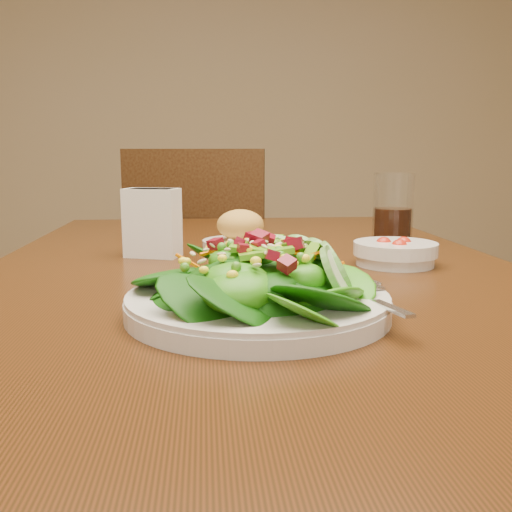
% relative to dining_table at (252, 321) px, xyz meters
% --- Properties ---
extents(dining_table, '(0.90, 1.40, 0.75)m').
position_rel_dining_table_xyz_m(dining_table, '(0.00, 0.00, 0.00)').
color(dining_table, '#431F0B').
rests_on(dining_table, ground_plane).
extents(chair_far, '(0.51, 0.52, 0.95)m').
position_rel_dining_table_xyz_m(chair_far, '(-0.09, 0.85, -0.15)').
color(chair_far, '#392511').
rests_on(chair_far, ground_plane).
extents(salad_plate, '(0.31, 0.31, 0.09)m').
position_rel_dining_table_xyz_m(salad_plate, '(-0.01, -0.31, 0.13)').
color(salad_plate, silver).
rests_on(salad_plate, dining_table).
extents(bread_plate, '(0.15, 0.15, 0.08)m').
position_rel_dining_table_xyz_m(bread_plate, '(-0.01, 0.18, 0.13)').
color(bread_plate, silver).
rests_on(bread_plate, dining_table).
extents(tomato_bowl, '(0.14, 0.14, 0.05)m').
position_rel_dining_table_xyz_m(tomato_bowl, '(0.24, -0.03, 0.12)').
color(tomato_bowl, silver).
rests_on(tomato_bowl, dining_table).
extents(drinking_glass, '(0.08, 0.08, 0.15)m').
position_rel_dining_table_xyz_m(drinking_glass, '(0.31, 0.21, 0.16)').
color(drinking_glass, silver).
rests_on(drinking_glass, dining_table).
extents(napkin_holder, '(0.11, 0.08, 0.12)m').
position_rel_dining_table_xyz_m(napkin_holder, '(-0.18, 0.09, 0.17)').
color(napkin_holder, white).
rests_on(napkin_holder, dining_table).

